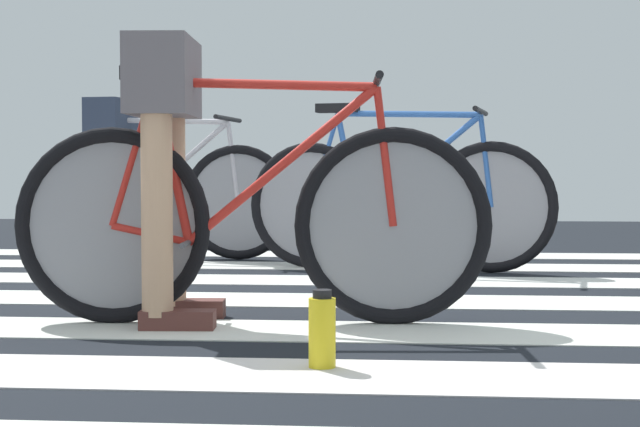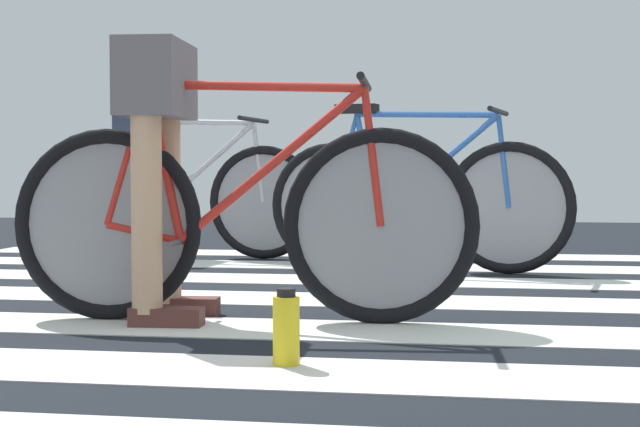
{
  "view_description": "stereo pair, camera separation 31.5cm",
  "coord_description": "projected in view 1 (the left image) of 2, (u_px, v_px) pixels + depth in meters",
  "views": [
    {
      "loc": [
        0.42,
        -3.8,
        0.58
      ],
      "look_at": [
        0.09,
        0.28,
        0.4
      ],
      "focal_mm": 54.98,
      "sensor_mm": 36.0,
      "label": 1
    },
    {
      "loc": [
        0.74,
        -3.8,
        0.58
      ],
      "look_at": [
        0.09,
        0.28,
        0.4
      ],
      "focal_mm": 54.98,
      "sensor_mm": 36.0,
      "label": 2
    }
  ],
  "objects": [
    {
      "name": "cyclist_1_of_3",
      "position": [
        165.0,
        140.0,
        3.54
      ],
      "size": [
        0.33,
        0.42,
        1.03
      ],
      "rotation": [
        0.0,
        0.0,
        0.06
      ],
      "color": "tan",
      "rests_on": "ground"
    },
    {
      "name": "bicycle_1_of_3",
      "position": [
        251.0,
        218.0,
        3.54
      ],
      "size": [
        1.74,
        0.52,
        0.93
      ],
      "rotation": [
        0.0,
        0.0,
        0.06
      ],
      "color": "black",
      "rests_on": "ground"
    },
    {
      "name": "crosswalk_markings",
      "position": [
        286.0,
        314.0,
        3.81
      ],
      "size": [
        5.44,
        5.74,
        0.0
      ],
      "color": "silver",
      "rests_on": "ground"
    },
    {
      "name": "cyclist_3_of_3",
      "position": [
        113.0,
        155.0,
        6.24
      ],
      "size": [
        0.35,
        0.43,
        1.01
      ],
      "rotation": [
        0.0,
        0.0,
        -0.12
      ],
      "color": "beige",
      "rests_on": "ground"
    },
    {
      "name": "bicycle_3_of_3",
      "position": [
        159.0,
        197.0,
        6.2
      ],
      "size": [
        1.73,
        0.52,
        0.93
      ],
      "rotation": [
        0.0,
        0.0,
        -0.12
      ],
      "color": "black",
      "rests_on": "ground"
    },
    {
      "name": "bicycle_2_of_3",
      "position": [
        398.0,
        201.0,
        5.44
      ],
      "size": [
        1.71,
        0.56,
        0.93
      ],
      "rotation": [
        0.0,
        0.0,
        -0.19
      ],
      "color": "black",
      "rests_on": "ground"
    },
    {
      "name": "ground",
      "position": [
        291.0,
        315.0,
        3.84
      ],
      "size": [
        18.0,
        14.0,
        0.02
      ],
      "color": "black"
    },
    {
      "name": "water_bottle",
      "position": [
        322.0,
        331.0,
        2.76
      ],
      "size": [
        0.08,
        0.08,
        0.22
      ],
      "color": "gold",
      "rests_on": "ground"
    }
  ]
}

